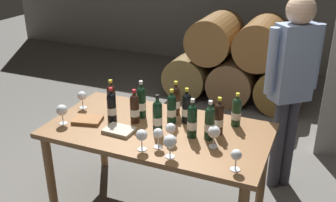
% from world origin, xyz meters
% --- Properties ---
extents(barrel_stack, '(1.86, 0.90, 1.15)m').
position_xyz_m(barrel_stack, '(0.00, 2.60, 0.52)').
color(barrel_stack, brown).
rests_on(barrel_stack, ground_plane).
extents(dining_table, '(1.70, 0.90, 0.76)m').
position_xyz_m(dining_table, '(0.00, 0.00, 0.67)').
color(dining_table, brown).
rests_on(dining_table, ground_plane).
extents(wine_bottle_0, '(0.07, 0.07, 0.28)m').
position_xyz_m(wine_bottle_0, '(-0.48, 0.13, 0.88)').
color(wine_bottle_0, black).
rests_on(wine_bottle_0, dining_table).
extents(wine_bottle_1, '(0.07, 0.07, 0.29)m').
position_xyz_m(wine_bottle_1, '(0.03, 0.29, 0.89)').
color(wine_bottle_1, black).
rests_on(wine_bottle_1, dining_table).
extents(wine_bottle_2, '(0.07, 0.07, 0.30)m').
position_xyz_m(wine_bottle_2, '(0.41, 0.00, 0.89)').
color(wine_bottle_2, '#19381E').
rests_on(wine_bottle_2, dining_table).
extents(wine_bottle_3, '(0.07, 0.07, 0.30)m').
position_xyz_m(wine_bottle_3, '(0.02, -0.05, 0.89)').
color(wine_bottle_3, black).
rests_on(wine_bottle_3, dining_table).
extents(wine_bottle_4, '(0.07, 0.07, 0.28)m').
position_xyz_m(wine_bottle_4, '(-0.21, 0.03, 0.88)').
color(wine_bottle_4, black).
rests_on(wine_bottle_4, dining_table).
extents(wine_bottle_5, '(0.07, 0.07, 0.30)m').
position_xyz_m(wine_bottle_5, '(0.28, -0.02, 0.89)').
color(wine_bottle_5, black).
rests_on(wine_bottle_5, dining_table).
extents(wine_bottle_6, '(0.07, 0.07, 0.29)m').
position_xyz_m(wine_bottle_6, '(0.16, 0.19, 0.89)').
color(wine_bottle_6, black).
rests_on(wine_bottle_6, dining_table).
extents(wine_bottle_7, '(0.07, 0.07, 0.27)m').
position_xyz_m(wine_bottle_7, '(0.54, 0.28, 0.88)').
color(wine_bottle_7, '#19381E').
rests_on(wine_bottle_7, dining_table).
extents(wine_bottle_8, '(0.07, 0.07, 0.29)m').
position_xyz_m(wine_bottle_8, '(0.45, 0.11, 0.89)').
color(wine_bottle_8, black).
rests_on(wine_bottle_8, dining_table).
extents(wine_bottle_9, '(0.07, 0.07, 0.31)m').
position_xyz_m(wine_bottle_9, '(-0.20, 0.14, 0.89)').
color(wine_bottle_9, black).
rests_on(wine_bottle_9, dining_table).
extents(wine_bottle_10, '(0.07, 0.07, 0.28)m').
position_xyz_m(wine_bottle_10, '(-0.39, -0.02, 0.88)').
color(wine_bottle_10, black).
rests_on(wine_bottle_10, dining_table).
extents(wine_bottle_11, '(0.07, 0.07, 0.28)m').
position_xyz_m(wine_bottle_11, '(0.06, 0.13, 0.88)').
color(wine_bottle_11, black).
rests_on(wine_bottle_11, dining_table).
extents(wine_glass_0, '(0.09, 0.09, 0.16)m').
position_xyz_m(wine_glass_0, '(0.47, -0.10, 0.87)').
color(wine_glass_0, white).
rests_on(wine_glass_0, dining_table).
extents(wine_glass_1, '(0.08, 0.08, 0.15)m').
position_xyz_m(wine_glass_1, '(0.03, -0.33, 0.87)').
color(wine_glass_1, white).
rests_on(wine_glass_1, dining_table).
extents(wine_glass_2, '(0.07, 0.07, 0.15)m').
position_xyz_m(wine_glass_2, '(0.17, -0.16, 0.87)').
color(wine_glass_2, white).
rests_on(wine_glass_2, dining_table).
extents(wine_glass_3, '(0.07, 0.07, 0.15)m').
position_xyz_m(wine_glass_3, '(0.12, -0.26, 0.86)').
color(wine_glass_3, white).
rests_on(wine_glass_3, dining_table).
extents(wine_glass_4, '(0.07, 0.07, 0.15)m').
position_xyz_m(wine_glass_4, '(0.69, -0.32, 0.86)').
color(wine_glass_4, white).
rests_on(wine_glass_4, dining_table).
extents(wine_glass_5, '(0.09, 0.09, 0.16)m').
position_xyz_m(wine_glass_5, '(-0.72, -0.22, 0.87)').
color(wine_glass_5, white).
rests_on(wine_glass_5, dining_table).
extents(wine_glass_6, '(0.09, 0.09, 0.16)m').
position_xyz_m(wine_glass_6, '(0.24, -0.34, 0.88)').
color(wine_glass_6, white).
rests_on(wine_glass_6, dining_table).
extents(wine_glass_7, '(0.08, 0.08, 0.15)m').
position_xyz_m(wine_glass_7, '(-0.75, 0.09, 0.87)').
color(wine_glass_7, white).
rests_on(wine_glass_7, dining_table).
extents(tasting_notebook, '(0.25, 0.21, 0.03)m').
position_xyz_m(tasting_notebook, '(-0.56, -0.11, 0.77)').
color(tasting_notebook, '#936038').
rests_on(tasting_notebook, dining_table).
extents(leather_ledger, '(0.23, 0.17, 0.03)m').
position_xyz_m(leather_ledger, '(-0.24, -0.17, 0.77)').
color(leather_ledger, '#B2A893').
rests_on(leather_ledger, dining_table).
extents(sommelier_presenting, '(0.39, 0.35, 1.72)m').
position_xyz_m(sommelier_presenting, '(0.87, 0.75, 1.04)').
color(sommelier_presenting, '#383842').
rests_on(sommelier_presenting, ground_plane).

